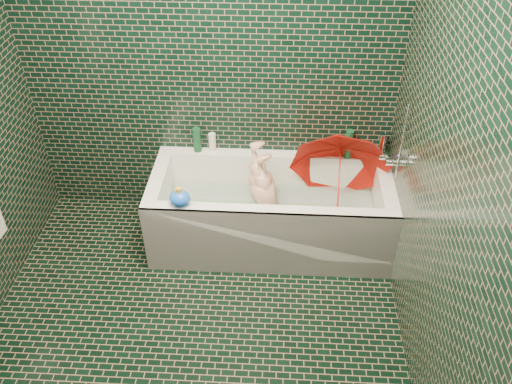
# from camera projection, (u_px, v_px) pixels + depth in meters

# --- Properties ---
(floor) EXTENTS (2.80, 2.80, 0.00)m
(floor) POSITION_uv_depth(u_px,v_px,m) (191.00, 349.00, 3.31)
(floor) COLOR black
(floor) RESTS_ON ground
(wall_back) EXTENTS (2.80, 0.00, 2.80)m
(wall_back) POSITION_uv_depth(u_px,v_px,m) (208.00, 61.00, 3.64)
(wall_back) COLOR black
(wall_back) RESTS_ON floor
(wall_right) EXTENTS (0.00, 2.80, 2.80)m
(wall_right) POSITION_uv_depth(u_px,v_px,m) (451.00, 196.00, 2.48)
(wall_right) COLOR black
(wall_right) RESTS_ON floor
(bathtub) EXTENTS (1.70, 0.75, 0.55)m
(bathtub) POSITION_uv_depth(u_px,v_px,m) (270.00, 218.00, 3.95)
(bathtub) COLOR white
(bathtub) RESTS_ON floor
(bath_mat) EXTENTS (1.35, 0.47, 0.01)m
(bath_mat) POSITION_uv_depth(u_px,v_px,m) (270.00, 222.00, 4.00)
(bath_mat) COLOR green
(bath_mat) RESTS_ON bathtub
(water) EXTENTS (1.48, 0.53, 0.00)m
(water) POSITION_uv_depth(u_px,v_px,m) (271.00, 207.00, 3.91)
(water) COLOR silver
(water) RESTS_ON bathtub
(faucet) EXTENTS (0.18, 0.19, 0.55)m
(faucet) POSITION_uv_depth(u_px,v_px,m) (395.00, 157.00, 3.58)
(faucet) COLOR silver
(faucet) RESTS_ON wall_right
(child) EXTENTS (1.01, 0.56, 0.35)m
(child) POSITION_uv_depth(u_px,v_px,m) (268.00, 202.00, 3.94)
(child) COLOR #DCA48A
(child) RESTS_ON bathtub
(umbrella) EXTENTS (0.94, 0.96, 1.05)m
(umbrella) POSITION_uv_depth(u_px,v_px,m) (339.00, 179.00, 3.77)
(umbrella) COLOR red
(umbrella) RESTS_ON bathtub
(soap_bottle_a) EXTENTS (0.12, 0.12, 0.24)m
(soap_bottle_a) POSITION_uv_depth(u_px,v_px,m) (378.00, 159.00, 3.96)
(soap_bottle_a) COLOR white
(soap_bottle_a) RESTS_ON bathtub
(soap_bottle_b) EXTENTS (0.10, 0.10, 0.17)m
(soap_bottle_b) POSITION_uv_depth(u_px,v_px,m) (381.00, 160.00, 3.95)
(soap_bottle_b) COLOR #531F77
(soap_bottle_b) RESTS_ON bathtub
(soap_bottle_c) EXTENTS (0.15, 0.15, 0.16)m
(soap_bottle_c) POSITION_uv_depth(u_px,v_px,m) (380.00, 158.00, 3.97)
(soap_bottle_c) COLOR #134324
(soap_bottle_c) RESTS_ON bathtub
(bottle_right_tall) EXTENTS (0.07, 0.07, 0.23)m
(bottle_right_tall) POSITION_uv_depth(u_px,v_px,m) (349.00, 144.00, 3.91)
(bottle_right_tall) COLOR #134324
(bottle_right_tall) RESTS_ON bathtub
(bottle_right_pump) EXTENTS (0.06, 0.06, 0.19)m
(bottle_right_pump) POSITION_uv_depth(u_px,v_px,m) (382.00, 147.00, 3.91)
(bottle_right_pump) COLOR silver
(bottle_right_pump) RESTS_ON bathtub
(bottle_left_tall) EXTENTS (0.07, 0.07, 0.19)m
(bottle_left_tall) POSITION_uv_depth(u_px,v_px,m) (197.00, 140.00, 3.99)
(bottle_left_tall) COLOR #134324
(bottle_left_tall) RESTS_ON bathtub
(bottle_left_short) EXTENTS (0.06, 0.06, 0.14)m
(bottle_left_short) POSITION_uv_depth(u_px,v_px,m) (212.00, 142.00, 4.00)
(bottle_left_short) COLOR white
(bottle_left_short) RESTS_ON bathtub
(rubber_duck) EXTENTS (0.11, 0.09, 0.09)m
(rubber_duck) POSITION_uv_depth(u_px,v_px,m) (360.00, 150.00, 3.97)
(rubber_duck) COLOR gold
(rubber_duck) RESTS_ON bathtub
(bath_toy) EXTENTS (0.17, 0.15, 0.14)m
(bath_toy) POSITION_uv_depth(u_px,v_px,m) (180.00, 198.00, 3.50)
(bath_toy) COLOR blue
(bath_toy) RESTS_ON bathtub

